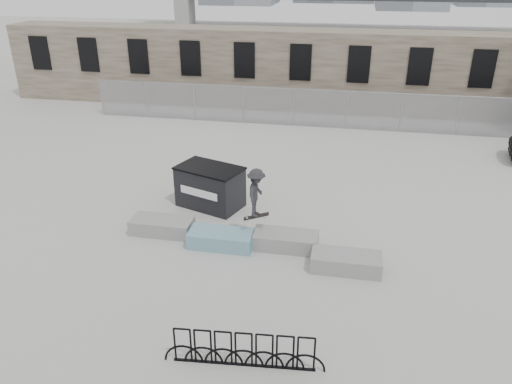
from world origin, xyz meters
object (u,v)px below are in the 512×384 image
(planter_far_left, at_px, (162,225))
(bike_rack, at_px, (244,350))
(dumpster, at_px, (210,187))
(skateboarder, at_px, (256,193))
(planter_center_right, at_px, (285,240))
(planter_offset, at_px, (346,261))
(planter_center_left, at_px, (221,238))

(planter_far_left, distance_m, bike_rack, 6.54)
(dumpster, xyz_separation_m, skateboarder, (2.12, -2.28, 0.99))
(skateboarder, bearing_deg, bike_rack, -169.58)
(planter_center_right, bearing_deg, dumpster, 142.15)
(dumpster, bearing_deg, bike_rack, -49.71)
(planter_offset, bearing_deg, planter_center_right, 155.10)
(dumpster, bearing_deg, planter_center_right, -18.34)
(bike_rack, bearing_deg, planter_far_left, 126.26)
(planter_center_left, relative_size, planter_offset, 1.00)
(planter_far_left, distance_m, planter_center_right, 4.09)
(planter_center_right, relative_size, skateboarder, 1.18)
(planter_offset, bearing_deg, bike_rack, -116.38)
(skateboarder, bearing_deg, planter_offset, -106.40)
(planter_far_left, bearing_deg, dumpster, 65.13)
(planter_far_left, height_order, planter_offset, same)
(bike_rack, relative_size, skateboarder, 2.12)
(bike_rack, bearing_deg, planter_center_left, 110.09)
(planter_far_left, xyz_separation_m, dumpster, (1.03, 2.21, 0.49))
(dumpster, bearing_deg, planter_center_left, -48.47)
(planter_offset, bearing_deg, planter_far_left, 170.14)
(planter_center_right, relative_size, dumpster, 0.77)
(dumpster, relative_size, skateboarder, 1.54)
(planter_center_right, xyz_separation_m, bike_rack, (-0.22, -5.10, 0.17))
(planter_center_left, distance_m, planter_center_right, 2.00)
(dumpster, height_order, bike_rack, dumpster)
(planter_far_left, relative_size, dumpster, 0.77)
(planter_center_right, xyz_separation_m, planter_offset, (1.88, -0.87, 0.00))
(planter_far_left, xyz_separation_m, planter_offset, (5.96, -1.04, 0.00))
(planter_offset, xyz_separation_m, skateboarder, (-2.82, 0.97, 1.48))
(planter_center_right, height_order, planter_offset, same)
(planter_offset, distance_m, dumpster, 5.93)
(planter_center_right, distance_m, bike_rack, 5.11)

